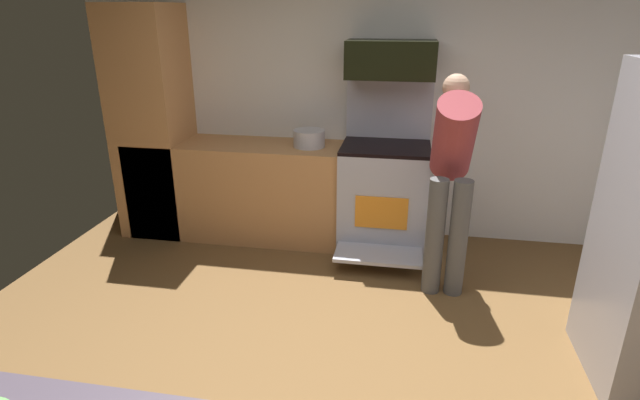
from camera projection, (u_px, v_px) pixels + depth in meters
ground_plane at (314, 389)px, 2.88m from camera, size 5.20×4.80×0.02m
wall_back at (361, 96)px, 4.56m from camera, size 5.20×0.12×2.60m
lower_cabinet_run at (259, 191)px, 4.68m from camera, size 2.40×0.60×0.90m
cabinet_column at (153, 124)px, 4.63m from camera, size 0.60×0.60×2.10m
oven_range at (384, 193)px, 4.45m from camera, size 0.76×0.98×1.50m
microwave at (391, 59)px, 4.13m from camera, size 0.74×0.38×0.31m
person_cook at (451, 170)px, 3.64m from camera, size 0.31×0.62×1.60m
stock_pot at (309, 138)px, 4.41m from camera, size 0.28×0.28×0.15m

